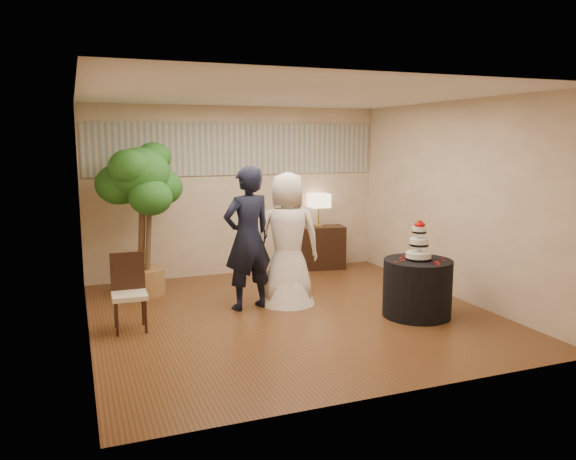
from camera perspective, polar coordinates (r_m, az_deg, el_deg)
name	(u,v)px	position (r m, az deg, el deg)	size (l,w,h in m)	color
floor	(292,314)	(7.41, 0.39, -8.55)	(5.00, 5.00, 0.00)	brown
ceiling	(292,95)	(7.08, 0.42, 13.58)	(5.00, 5.00, 0.00)	white
wall_back	(238,191)	(9.47, -5.14, 3.95)	(5.00, 0.06, 2.80)	beige
wall_front	(398,241)	(4.90, 11.16, -1.08)	(5.00, 0.06, 2.80)	beige
wall_left	(82,218)	(6.63, -20.16, 1.19)	(0.06, 5.00, 2.80)	beige
wall_right	(455,200)	(8.35, 16.61, 2.91)	(0.06, 5.00, 2.80)	beige
mural_border	(237,149)	(9.41, -5.17, 8.19)	(4.90, 0.02, 0.85)	#A9AA9E
groom	(248,238)	(7.46, -4.11, -0.85)	(0.70, 0.46, 1.92)	black
bride	(288,239)	(7.68, -0.05, -0.88)	(0.89, 0.76, 1.83)	white
cake_table	(417,288)	(7.44, 13.00, -5.76)	(0.88, 0.88, 0.74)	black
wedding_cake	(419,240)	(7.31, 13.18, -1.00)	(0.33, 0.33, 0.52)	white
console	(318,248)	(9.89, 3.10, -1.80)	(0.90, 0.40, 0.75)	black
table_lamp	(319,210)	(9.79, 3.14, 2.03)	(0.32, 0.32, 0.58)	beige
ficus_tree	(141,218)	(8.37, -14.66, 1.17)	(1.08, 1.08, 2.27)	#24601E
side_chair	(129,293)	(6.94, -15.81, -6.20)	(0.42, 0.44, 0.92)	black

